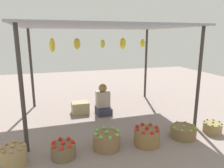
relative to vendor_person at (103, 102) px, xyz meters
The scene contains 10 objects.
ground_plane 0.32m from the vendor_person, 89.20° to the right, with size 14.00×14.00×0.00m, color gray.
market_stall_structure 1.76m from the vendor_person, 89.73° to the right, with size 3.75×2.79×2.19m.
vendor_person is the anchor object (origin of this frame).
basket_potatoes 2.57m from the vendor_person, 137.21° to the right, with size 0.39×0.39×0.35m.
basket_red_tomatoes 2.09m from the vendor_person, 123.08° to the right, with size 0.41×0.41×0.29m.
basket_green_apples 1.73m from the vendor_person, 102.75° to the right, with size 0.48×0.48×0.34m.
basket_red_apples 1.82m from the vendor_person, 78.63° to the right, with size 0.47×0.47×0.36m.
basket_limes 2.10m from the vendor_person, 55.76° to the right, with size 0.50×0.50×0.26m.
basket_green_chilies 2.56m from the vendor_person, 42.60° to the right, with size 0.37×0.37×0.24m.
wooden_crate_near_vendor 0.62m from the vendor_person, 158.27° to the left, with size 0.43×0.35×0.29m, color tan.
Camera 1 is at (-1.30, -4.83, 1.95)m, focal length 33.66 mm.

